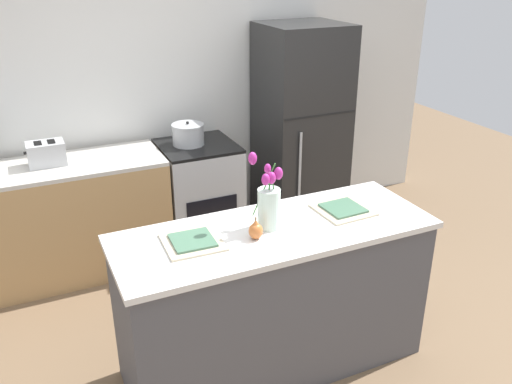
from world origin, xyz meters
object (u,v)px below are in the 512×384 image
refrigerator (301,130)px  flower_vase (269,203)px  stove_range (200,196)px  cooking_pot (188,134)px  plate_setting_left (193,241)px  plate_setting_right (343,209)px  toaster (46,154)px  pear_figurine (256,230)px

refrigerator → flower_vase: refrigerator is taller
stove_range → cooking_pot: (-0.06, 0.03, 0.54)m
plate_setting_left → plate_setting_right: size_ratio=1.00×
plate_setting_left → toaster: toaster is taller
refrigerator → plate_setting_left: bearing=-134.1°
refrigerator → flower_vase: size_ratio=4.12×
pear_figurine → plate_setting_left: 0.34m
flower_vase → cooking_pot: bearing=87.7°
pear_figurine → plate_setting_left: (-0.32, 0.09, -0.04)m
plate_setting_left → flower_vase: bearing=-0.5°
refrigerator → pear_figurine: refrigerator is taller
flower_vase → plate_setting_right: bearing=0.5°
flower_vase → toaster: 1.89m
flower_vase → plate_setting_right: flower_vase is taller
refrigerator → pear_figurine: (-1.19, -1.66, 0.08)m
flower_vase → plate_setting_right: 0.51m
stove_range → toaster: (-1.14, 0.02, 0.54)m
plate_setting_right → cooking_pot: cooking_pot is taller
stove_range → cooking_pot: cooking_pot is taller
flower_vase → plate_setting_left: 0.46m
plate_setting_right → cooking_pot: (-0.43, 1.59, 0.05)m
stove_range → plate_setting_right: plate_setting_right is taller
stove_range → flower_vase: bearing=-94.6°
refrigerator → pear_figurine: size_ratio=14.29×
pear_figurine → plate_setting_left: pear_figurine is taller
flower_vase → toaster: size_ratio=1.57×
refrigerator → cooking_pot: (-1.01, 0.03, 0.09)m
toaster → stove_range: bearing=-1.1°
flower_vase → pear_figurine: 0.18m
stove_range → toaster: 1.26m
toaster → cooking_pot: (1.07, 0.01, -0.00)m
stove_range → plate_setting_right: 1.68m
toaster → plate_setting_left: bearing=-70.2°
toaster → cooking_pot: cooking_pot is taller
pear_figurine → cooking_pot: (0.18, 1.69, 0.01)m
stove_range → cooking_pot: bearing=155.4°
plate_setting_left → cooking_pot: bearing=72.5°
pear_figurine → cooking_pot: bearing=83.9°
plate_setting_left → toaster: 1.69m
pear_figurine → flower_vase: bearing=36.7°
refrigerator → plate_setting_right: size_ratio=5.79×
refrigerator → pear_figurine: 2.04m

